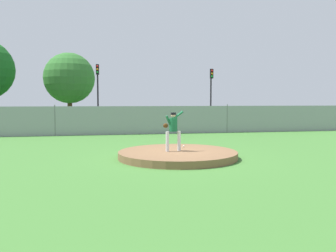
% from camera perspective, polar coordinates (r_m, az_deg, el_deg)
% --- Properties ---
extents(ground_plane, '(80.00, 80.00, 0.00)m').
position_cam_1_polar(ground_plane, '(19.53, -2.27, -2.45)').
color(ground_plane, '#427A33').
extents(asphalt_strip, '(44.00, 7.00, 0.01)m').
position_cam_1_polar(asphalt_strip, '(27.92, -4.95, -0.46)').
color(asphalt_strip, '#2B2B2D').
rests_on(asphalt_strip, ground_plane).
extents(pitchers_mound, '(4.68, 4.68, 0.28)m').
position_cam_1_polar(pitchers_mound, '(13.67, 1.61, -4.74)').
color(pitchers_mound, brown).
rests_on(pitchers_mound, ground_plane).
extents(pitcher_youth, '(0.83, 0.32, 1.59)m').
position_cam_1_polar(pitcher_youth, '(13.57, 0.83, -0.21)').
color(pitcher_youth, silver).
rests_on(pitcher_youth, pitchers_mound).
extents(baseball, '(0.07, 0.07, 0.07)m').
position_cam_1_polar(baseball, '(14.86, 2.60, -3.35)').
color(baseball, white).
rests_on(baseball, pitchers_mound).
extents(chainlink_fence, '(29.32, 0.07, 2.00)m').
position_cam_1_polar(chainlink_fence, '(23.40, -3.78, 0.98)').
color(chainlink_fence, gray).
rests_on(chainlink_fence, ground_plane).
extents(parked_car_red, '(2.08, 4.31, 1.66)m').
position_cam_1_polar(parked_car_red, '(27.66, -17.01, 0.96)').
color(parked_car_red, '#A81919').
rests_on(parked_car_red, ground_plane).
extents(parked_car_slate, '(1.94, 4.85, 1.66)m').
position_cam_1_polar(parked_car_slate, '(27.77, -0.57, 1.17)').
color(parked_car_slate, slate).
rests_on(parked_car_slate, ground_plane).
extents(parked_car_teal, '(1.93, 4.86, 1.68)m').
position_cam_1_polar(parked_car_teal, '(27.69, -7.56, 1.15)').
color(parked_car_teal, '#146066').
rests_on(parked_car_teal, ground_plane).
extents(parked_car_champagne, '(1.92, 4.64, 1.57)m').
position_cam_1_polar(parked_car_champagne, '(30.59, 11.75, 1.29)').
color(parked_car_champagne, tan).
rests_on(parked_car_champagne, ground_plane).
extents(parked_car_white, '(2.01, 4.81, 1.62)m').
position_cam_1_polar(parked_car_white, '(29.24, 5.24, 1.28)').
color(parked_car_white, silver).
rests_on(parked_car_white, ground_plane).
extents(traffic_cone_orange, '(0.40, 0.40, 0.55)m').
position_cam_1_polar(traffic_cone_orange, '(29.45, -12.95, 0.19)').
color(traffic_cone_orange, orange).
rests_on(traffic_cone_orange, asphalt_strip).
extents(traffic_light_near, '(0.28, 0.46, 5.51)m').
position_cam_1_polar(traffic_light_near, '(31.95, -11.53, 6.74)').
color(traffic_light_near, black).
rests_on(traffic_light_near, ground_plane).
extents(traffic_light_far, '(0.28, 0.46, 5.28)m').
position_cam_1_polar(traffic_light_far, '(33.51, 7.15, 6.43)').
color(traffic_light_far, black).
rests_on(traffic_light_far, ground_plane).
extents(tree_tall_centre, '(5.13, 5.13, 7.13)m').
position_cam_1_polar(tree_tall_centre, '(36.86, -15.98, 7.59)').
color(tree_tall_centre, '#4C331E').
rests_on(tree_tall_centre, ground_plane).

